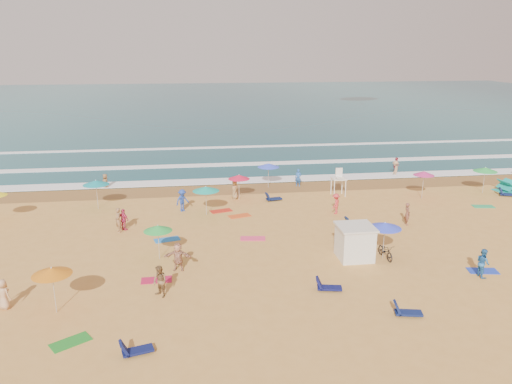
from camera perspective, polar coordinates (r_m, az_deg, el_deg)
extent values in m
plane|color=gold|center=(34.90, 4.95, -4.96)|extent=(220.00, 220.00, 0.00)
cube|color=#0C4756|center=(116.64, -4.17, 9.97)|extent=(220.00, 140.00, 0.18)
plane|color=olive|center=(46.56, 1.61, 0.55)|extent=(220.00, 220.00, 0.00)
cube|color=white|center=(48.91, 1.14, 1.44)|extent=(200.00, 2.20, 0.05)
cube|color=white|center=(55.64, 0.03, 3.26)|extent=(200.00, 1.60, 0.05)
cube|color=white|center=(65.35, -1.17, 5.20)|extent=(200.00, 1.20, 0.05)
cube|color=silver|center=(31.39, 11.22, -5.74)|extent=(2.00, 2.00, 2.00)
cube|color=silver|center=(31.02, 11.33, -3.92)|extent=(2.20, 2.20, 0.12)
imported|color=black|center=(31.98, 14.59, -6.55)|extent=(0.79, 1.87, 0.96)
cone|color=teal|center=(41.78, -17.83, 1.04)|extent=(2.06, 2.06, 0.35)
cone|color=red|center=(42.28, -1.96, 1.74)|extent=(1.84, 1.84, 0.35)
cone|color=#C92C77|center=(44.88, 18.65, 2.05)|extent=(1.77, 1.77, 0.35)
cone|color=#3852FC|center=(46.01, 1.43, 3.08)|extent=(2.00, 2.00, 0.35)
cone|color=#14AA94|center=(38.48, -5.75, 0.37)|extent=(2.05, 2.05, 0.35)
cone|color=green|center=(30.86, -11.16, -4.07)|extent=(1.74, 1.74, 0.35)
cone|color=blue|center=(31.36, 14.52, -3.70)|extent=(2.01, 2.01, 0.35)
cone|color=orange|center=(26.17, -22.32, -8.38)|extent=(1.89, 1.89, 0.35)
cone|color=green|center=(48.53, 24.74, 2.36)|extent=(2.05, 2.05, 0.35)
cube|color=#0E1548|center=(22.79, -13.35, -17.22)|extent=(1.40, 0.88, 0.34)
cube|color=#0F114B|center=(27.49, 8.40, -10.78)|extent=(1.39, 0.81, 0.34)
cube|color=#0E1D46|center=(37.17, 11.21, -3.60)|extent=(1.36, 0.70, 0.34)
cube|color=#0F1B4D|center=(25.98, 17.04, -13.06)|extent=(1.39, 0.82, 0.34)
cube|color=#0F1B4B|center=(48.99, 26.81, -0.24)|extent=(1.41, 0.98, 0.34)
cube|color=#0E1B48|center=(42.47, 2.07, -0.78)|extent=(1.38, 0.80, 0.34)
cube|color=#BC1741|center=(28.94, -11.31, -9.83)|extent=(1.72, 0.90, 0.03)
cube|color=blue|center=(34.53, -10.13, -5.37)|extent=(1.86, 1.27, 0.03)
cube|color=#208224|center=(24.47, -20.43, -15.77)|extent=(1.89, 1.65, 0.03)
cube|color=red|center=(39.90, -4.01, -2.17)|extent=(1.87, 1.30, 0.03)
cube|color=#F53969|center=(34.18, -0.37, -5.33)|extent=(1.80, 1.07, 0.03)
cube|color=#E4511C|center=(38.65, -1.88, -2.75)|extent=(1.88, 1.32, 0.03)
cube|color=#1F3BC3|center=(32.30, 24.49, -8.20)|extent=(1.83, 1.15, 0.03)
cube|color=#28A360|center=(44.98, 24.54, -1.51)|extent=(1.82, 1.12, 0.03)
imported|color=#A47D4B|center=(42.81, -2.44, 0.29)|extent=(0.57, 0.84, 1.67)
imported|color=red|center=(39.47, 9.11, -1.32)|extent=(1.11, 1.21, 1.63)
imported|color=tan|center=(29.58, -8.91, -7.30)|extent=(1.66, 0.78, 1.73)
imported|color=#926943|center=(36.35, -15.48, -3.13)|extent=(0.66, 0.77, 1.79)
imported|color=#CD3342|center=(55.45, 15.76, 3.03)|extent=(0.90, 0.94, 1.53)
imported|color=#C9325D|center=(36.69, -14.88, -3.07)|extent=(0.97, 0.90, 1.59)
imported|color=#223FA0|center=(39.97, -8.41, -0.95)|extent=(1.33, 1.21, 1.79)
imported|color=#2464A9|center=(31.26, 24.50, -7.37)|extent=(0.66, 0.83, 1.68)
imported|color=brown|center=(48.12, -16.83, 1.05)|extent=(0.74, 0.92, 1.63)
imported|color=tan|center=(28.17, -26.90, -10.38)|extent=(0.92, 0.84, 1.58)
imported|color=tan|center=(52.58, 15.63, 2.50)|extent=(1.20, 1.34, 1.80)
imported|color=brown|center=(26.78, -10.92, -10.03)|extent=(1.04, 1.06, 1.72)
imported|color=#265BB1|center=(46.86, 4.84, 1.64)|extent=(0.72, 0.62, 1.65)
imported|color=brown|center=(38.23, 16.90, -2.40)|extent=(0.40, 0.61, 1.66)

